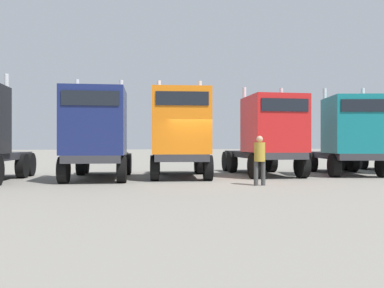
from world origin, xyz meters
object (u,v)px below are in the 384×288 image
(semi_truck_red, at_px, (269,135))
(semi_truck_teal, at_px, (350,135))
(semi_truck_navy, at_px, (97,133))
(semi_truck_orange, at_px, (180,133))
(visitor_with_camera, at_px, (260,157))

(semi_truck_red, xyz_separation_m, semi_truck_teal, (3.98, -0.56, -0.01))
(semi_truck_navy, bearing_deg, semi_truck_teal, 95.63)
(semi_truck_orange, bearing_deg, semi_truck_teal, 97.28)
(semi_truck_orange, bearing_deg, visitor_with_camera, 41.49)
(semi_truck_orange, height_order, semi_truck_red, semi_truck_orange)
(semi_truck_red, bearing_deg, semi_truck_teal, 87.37)
(visitor_with_camera, bearing_deg, semi_truck_navy, -120.17)
(semi_truck_orange, height_order, semi_truck_teal, semi_truck_orange)
(semi_truck_navy, bearing_deg, semi_truck_red, 98.63)
(semi_truck_red, relative_size, visitor_with_camera, 3.52)
(semi_truck_teal, relative_size, visitor_with_camera, 3.50)
(semi_truck_teal, distance_m, visitor_with_camera, 6.95)
(visitor_with_camera, bearing_deg, semi_truck_red, 151.41)
(semi_truck_teal, bearing_deg, semi_truck_navy, -75.82)
(semi_truck_orange, xyz_separation_m, visitor_with_camera, (2.16, -3.56, -0.96))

